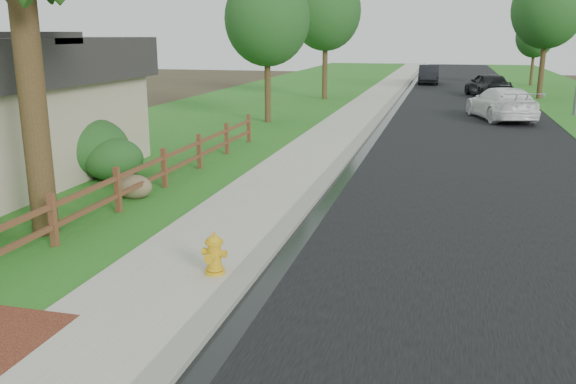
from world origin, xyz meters
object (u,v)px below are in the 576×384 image
(fire_hydrant, at_px, (214,255))
(dark_car_mid, at_px, (488,84))
(ranch_fence, at_px, (143,176))
(white_suv, at_px, (501,103))

(fire_hydrant, distance_m, dark_car_mid, 33.74)
(ranch_fence, relative_size, fire_hydrant, 23.18)
(fire_hydrant, bearing_deg, ranch_fence, 129.57)
(ranch_fence, bearing_deg, fire_hydrant, -50.43)
(ranch_fence, distance_m, white_suv, 20.07)
(ranch_fence, height_order, fire_hydrant, ranch_fence)
(ranch_fence, distance_m, dark_car_mid, 30.51)
(white_suv, bearing_deg, ranch_fence, 46.09)
(fire_hydrant, distance_m, white_suv, 22.68)
(dark_car_mid, bearing_deg, fire_hydrant, 62.97)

